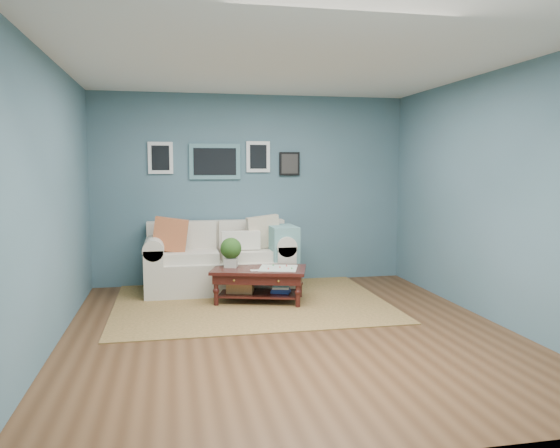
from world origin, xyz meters
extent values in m
plane|color=brown|center=(0.00, 0.00, 0.00)|extent=(5.00, 5.00, 0.00)
plane|color=white|center=(0.00, 0.00, 2.70)|extent=(5.00, 5.00, 0.00)
cube|color=#416068|center=(0.00, 2.50, 1.35)|extent=(4.50, 0.02, 2.70)
cube|color=#416068|center=(0.00, -2.50, 1.35)|extent=(4.50, 0.02, 2.70)
cube|color=#416068|center=(-2.25, 0.00, 1.35)|extent=(0.02, 5.00, 2.70)
cube|color=#416068|center=(2.25, 0.00, 1.35)|extent=(0.02, 5.00, 2.70)
cube|color=slate|center=(-0.54, 2.48, 1.75)|extent=(0.72, 0.03, 0.50)
cube|color=black|center=(-0.54, 2.46, 1.75)|extent=(0.60, 0.01, 0.38)
cube|color=white|center=(-1.29, 2.48, 1.80)|extent=(0.34, 0.03, 0.44)
cube|color=white|center=(0.08, 2.48, 1.82)|extent=(0.34, 0.03, 0.44)
cube|color=black|center=(0.54, 2.48, 1.72)|extent=(0.30, 0.03, 0.34)
cube|color=brown|center=(-0.21, 1.27, 0.01)|extent=(3.30, 2.64, 0.01)
cube|color=beige|center=(-0.54, 1.99, 0.22)|extent=(1.46, 0.90, 0.43)
cube|color=beige|center=(-0.54, 2.34, 0.68)|extent=(1.91, 0.23, 0.49)
cube|color=beige|center=(-1.39, 1.99, 0.32)|extent=(0.25, 0.90, 0.64)
cube|color=beige|center=(0.32, 1.99, 0.32)|extent=(0.25, 0.90, 0.64)
cylinder|color=beige|center=(-1.39, 1.99, 0.64)|extent=(0.27, 0.90, 0.27)
cylinder|color=beige|center=(0.32, 1.99, 0.64)|extent=(0.27, 0.90, 0.27)
cube|color=beige|center=(-0.93, 1.93, 0.50)|extent=(0.74, 0.57, 0.13)
cube|color=beige|center=(-0.15, 1.93, 0.50)|extent=(0.74, 0.57, 0.13)
cube|color=beige|center=(-0.93, 2.22, 0.75)|extent=(0.74, 0.12, 0.37)
cube|color=beige|center=(-0.15, 2.22, 0.75)|extent=(0.74, 0.12, 0.37)
cube|color=#D94E33|center=(-1.17, 1.94, 0.79)|extent=(0.50, 0.18, 0.49)
cube|color=beige|center=(0.08, 2.01, 0.79)|extent=(0.48, 0.18, 0.47)
cube|color=silver|center=(-0.25, 1.89, 0.70)|extent=(0.51, 0.12, 0.25)
cube|color=#6A9F99|center=(0.32, 1.87, 0.47)|extent=(0.35, 0.56, 0.82)
cube|color=black|center=(-0.10, 1.27, 0.41)|extent=(1.28, 0.95, 0.04)
cube|color=black|center=(-0.10, 1.27, 0.33)|extent=(1.18, 0.86, 0.11)
cube|color=black|center=(-0.10, 1.27, 0.11)|extent=(1.07, 0.74, 0.02)
sphere|color=gold|center=(-0.44, 1.05, 0.33)|extent=(0.03, 0.03, 0.03)
sphere|color=gold|center=(0.07, 0.91, 0.33)|extent=(0.03, 0.03, 0.03)
cylinder|color=black|center=(-0.65, 1.16, 0.19)|extent=(0.06, 0.06, 0.39)
cylinder|color=black|center=(0.30, 0.89, 0.19)|extent=(0.06, 0.06, 0.39)
cylinder|color=black|center=(-0.50, 1.66, 0.19)|extent=(0.06, 0.06, 0.39)
cylinder|color=black|center=(0.44, 1.38, 0.19)|extent=(0.06, 0.06, 0.39)
cube|color=beige|center=(-0.43, 1.42, 0.48)|extent=(0.19, 0.19, 0.11)
sphere|color=#1F4C15|center=(-0.43, 1.42, 0.66)|extent=(0.27, 0.27, 0.27)
cube|color=white|center=(0.13, 1.21, 0.43)|extent=(0.56, 0.56, 0.01)
cube|color=#B5804F|center=(-0.33, 1.34, 0.21)|extent=(0.37, 0.31, 0.19)
cube|color=navy|center=(0.16, 1.22, 0.17)|extent=(0.27, 0.23, 0.11)
camera|label=1|loc=(-1.16, -5.31, 1.68)|focal=35.00mm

